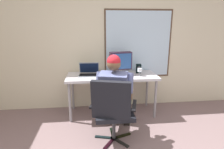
{
  "coord_description": "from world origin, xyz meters",
  "views": [
    {
      "loc": [
        -0.2,
        -1.26,
        1.63
      ],
      "look_at": [
        0.11,
        1.59,
        0.87
      ],
      "focal_mm": 30.22,
      "sensor_mm": 36.0,
      "label": 1
    }
  ],
  "objects": [
    {
      "name": "desk_speaker",
      "position": [
        0.67,
        2.12,
        0.83
      ],
      "size": [
        0.1,
        0.1,
        0.17
      ],
      "color": "black",
      "rests_on": "desk"
    },
    {
      "name": "desk",
      "position": [
        0.16,
        2.02,
        0.68
      ],
      "size": [
        1.62,
        0.65,
        0.75
      ],
      "color": "gray",
      "rests_on": "ground"
    },
    {
      "name": "laptop",
      "position": [
        -0.26,
        2.08,
        0.8
      ],
      "size": [
        0.37,
        0.31,
        0.22
      ],
      "color": "gray",
      "rests_on": "desk"
    },
    {
      "name": "person_seated",
      "position": [
        0.12,
        1.31,
        0.65
      ],
      "size": [
        0.64,
        0.84,
        1.25
      ],
      "color": "#4A5845",
      "rests_on": "ground"
    },
    {
      "name": "wall_rear",
      "position": [
        0.04,
        2.4,
        1.33
      ],
      "size": [
        5.45,
        0.08,
        2.66
      ],
      "color": "beige",
      "rests_on": "ground"
    },
    {
      "name": "office_chair",
      "position": [
        0.06,
        1.06,
        0.54
      ],
      "size": [
        0.7,
        0.63,
        0.97
      ],
      "color": "black",
      "rests_on": "ground"
    },
    {
      "name": "wine_glass",
      "position": [
        0.64,
        1.91,
        0.84
      ],
      "size": [
        0.08,
        0.08,
        0.14
      ],
      "color": "silver",
      "rests_on": "desk"
    },
    {
      "name": "crt_monitor",
      "position": [
        0.32,
        2.05,
        0.98
      ],
      "size": [
        0.41,
        0.27,
        0.41
      ],
      "color": "beige",
      "rests_on": "desk"
    }
  ]
}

